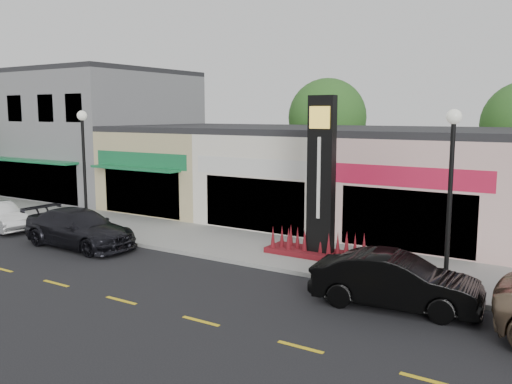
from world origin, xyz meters
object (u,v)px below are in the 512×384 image
Objects in this scene: car_black_conv at (396,281)px; pylon_sign at (321,201)px; lamp_east_near at (451,183)px; car_dark_sedan at (79,228)px; lamp_west_near at (84,159)px.

pylon_sign is at bearing 43.05° from car_black_conv.
car_dark_sedan is at bearing -172.93° from lamp_east_near.
lamp_west_near is 3.64m from car_dark_sedan.
car_dark_sedan is at bearing -159.58° from pylon_sign.
car_black_conv is (4.02, -3.38, -1.50)m from pylon_sign.
car_dark_sedan is at bearing 83.55° from car_black_conv.
lamp_west_near is 16.00m from lamp_east_near.
pylon_sign is (11.00, 1.70, -1.20)m from lamp_west_near.
car_black_conv is at bearing -6.41° from lamp_west_near.
lamp_east_near reaches higher than car_black_conv.
lamp_east_near is 14.69m from car_dark_sedan.
lamp_east_near is at bearing -18.75° from pylon_sign.
car_black_conv is (15.02, -1.69, -2.70)m from lamp_west_near.
pylon_sign is 5.46m from car_black_conv.
lamp_west_near is at bearing 43.72° from car_dark_sedan.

